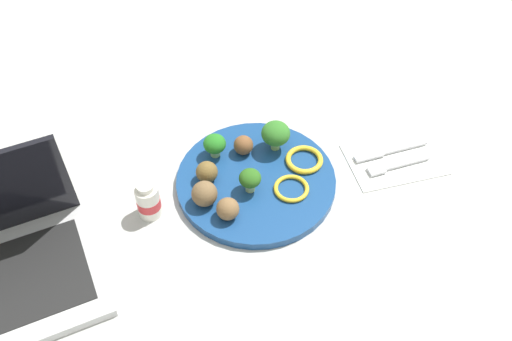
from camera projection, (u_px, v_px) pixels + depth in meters
The scene contains 15 objects.
ground_plane at pixel (256, 184), 1.01m from camera, with size 4.00×4.00×0.00m, color #B2B2AD.
plate at pixel (256, 181), 1.00m from camera, with size 0.28×0.28×0.02m, color navy.
broccoli_floret_back_right at pixel (215, 144), 1.01m from camera, with size 0.04×0.04×0.04m.
broccoli_floret_far_rim at pixel (276, 134), 1.02m from camera, with size 0.05×0.05×0.06m.
broccoli_floret_front_left at pixel (250, 179), 0.96m from camera, with size 0.04×0.04×0.05m.
meatball_front_left at pixel (228, 209), 0.93m from camera, with size 0.04×0.04×0.04m, color brown.
meatball_mid_left at pixel (207, 172), 0.98m from camera, with size 0.04×0.04×0.04m, color brown.
meatball_far_rim at pixel (243, 145), 1.02m from camera, with size 0.04×0.04×0.04m, color brown.
meatball_front_right at pixel (204, 194), 0.94m from camera, with size 0.04×0.04×0.04m, color brown.
pepper_ring_near_rim at pixel (304, 160), 1.02m from camera, with size 0.07×0.07×0.01m, color yellow.
pepper_ring_mid_right at pixel (291, 188), 0.97m from camera, with size 0.06×0.06×0.01m, color yellow.
napkin at pixel (394, 159), 1.04m from camera, with size 0.17×0.12×0.01m, color white.
fork at pixel (395, 165), 1.03m from camera, with size 0.12×0.02×0.01m.
knife at pixel (387, 151), 1.05m from camera, with size 0.15×0.02×0.01m.
yogurt_bottle at pixel (148, 201), 0.94m from camera, with size 0.04×0.04×0.07m.
Camera 1 is at (0.22, 0.61, 0.77)m, focal length 39.94 mm.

